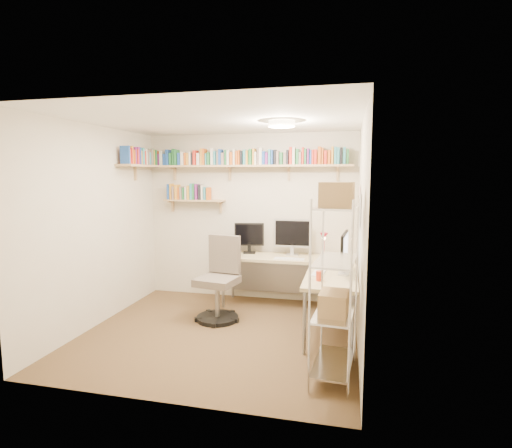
% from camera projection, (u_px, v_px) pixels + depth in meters
% --- Properties ---
extents(ground, '(3.20, 3.20, 0.00)m').
position_uv_depth(ground, '(220.00, 334.00, 4.78)').
color(ground, '#47341E').
rests_on(ground, ground).
extents(room_shell, '(3.24, 3.04, 2.52)m').
position_uv_depth(room_shell, '(219.00, 205.00, 4.59)').
color(room_shell, beige).
rests_on(room_shell, ground).
extents(wall_shelves, '(3.12, 1.09, 0.80)m').
position_uv_depth(wall_shelves, '(218.00, 165.00, 5.88)').
color(wall_shelves, tan).
rests_on(wall_shelves, ground).
extents(corner_desk, '(1.96, 1.86, 1.26)m').
position_uv_depth(corner_desk, '(289.00, 261.00, 5.45)').
color(corner_desk, '#D2C288').
rests_on(corner_desk, ground).
extents(office_chair, '(0.58, 0.59, 1.09)m').
position_uv_depth(office_chair, '(219.00, 285.00, 5.23)').
color(office_chair, black).
rests_on(office_chair, ground).
extents(wire_rack, '(0.42, 0.76, 1.83)m').
position_uv_depth(wire_rack, '(335.00, 264.00, 3.60)').
color(wire_rack, silver).
rests_on(wire_rack, ground).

